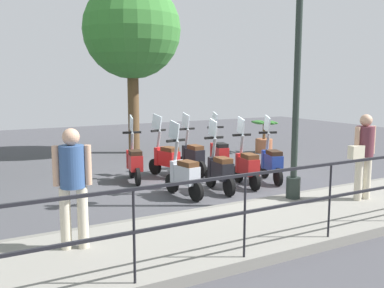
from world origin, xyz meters
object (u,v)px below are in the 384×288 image
lamp_post_near (297,89)px  pedestrian_with_bag (364,150)px  scooter_near_1 (247,165)px  scooter_far_3 (134,161)px  scooter_near_3 (184,174)px  scooter_near_2 (220,169)px  tree_distant (132,31)px  scooter_far_0 (219,153)px  scooter_far_2 (166,158)px  pedestrian_distant (73,179)px  potted_palm (264,139)px  scooter_near_0 (271,161)px  scooter_far_1 (192,155)px

lamp_post_near → pedestrian_with_bag: bearing=-123.9°
scooter_near_1 → scooter_far_3: (1.65, 2.02, 0.00)m
lamp_post_near → scooter_near_3: size_ratio=2.97×
scooter_far_3 → scooter_near_2: bearing=-133.2°
tree_distant → scooter_near_1: size_ratio=3.58×
scooter_far_0 → scooter_far_2: same height
tree_distant → scooter_near_1: bearing=-174.6°
pedestrian_distant → scooter_near_3: 3.43m
scooter_near_3 → scooter_far_0: 2.67m
potted_palm → scooter_far_2: scooter_far_2 is taller
pedestrian_distant → scooter_far_2: 5.03m
scooter_near_0 → scooter_far_2: same height
potted_palm → scooter_near_2: (-3.61, 4.04, 0.04)m
scooter_near_3 → lamp_post_near: bearing=-144.1°
scooter_near_0 → scooter_far_1: bearing=54.4°
lamp_post_near → pedestrian_distant: bearing=96.6°
scooter_near_0 → scooter_far_1: same height
potted_palm → scooter_far_2: size_ratio=0.69×
tree_distant → scooter_near_3: 6.69m
scooter_far_0 → scooter_far_1: 0.79m
scooter_near_1 → scooter_far_0: same height
scooter_far_1 → scooter_far_3: (-0.04, 1.57, 0.00)m
scooter_near_3 → scooter_far_0: bearing=-56.3°
scooter_far_0 → lamp_post_near: bearing=-176.4°
scooter_far_1 → scooter_far_3: bearing=89.4°
pedestrian_distant → scooter_far_1: pedestrian_distant is taller
tree_distant → scooter_far_3: size_ratio=3.58×
scooter_near_1 → scooter_far_0: bearing=-1.5°
scooter_near_1 → scooter_near_3: 1.64m
scooter_far_0 → scooter_far_2: 1.51m
potted_palm → scooter_near_1: size_ratio=0.69×
scooter_near_1 → scooter_far_1: size_ratio=1.00×
scooter_far_3 → scooter_far_0: bearing=-77.5°
pedestrian_distant → scooter_near_2: (2.03, -3.55, -0.60)m
tree_distant → pedestrian_distant: bearing=153.6°
scooter_near_0 → scooter_near_3: bearing=111.8°
scooter_far_1 → scooter_far_2: (0.03, 0.72, 0.00)m
pedestrian_with_bag → scooter_far_1: size_ratio=1.03×
pedestrian_with_bag → scooter_far_2: pedestrian_with_bag is taller
pedestrian_with_bag → tree_distant: tree_distant is taller
tree_distant → scooter_far_2: 5.17m
scooter_near_1 → scooter_far_2: 2.09m
potted_palm → scooter_far_1: scooter_far_1 is taller
tree_distant → potted_palm: tree_distant is taller
potted_palm → scooter_far_3: (-1.85, 5.28, 0.04)m
potted_palm → scooter_far_1: 4.12m
scooter_near_2 → scooter_far_1: size_ratio=1.00×
pedestrian_distant → scooter_near_3: (2.03, -2.69, -0.60)m
pedestrian_with_bag → tree_distant: size_ratio=0.29×
lamp_post_near → scooter_near_0: 2.59m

